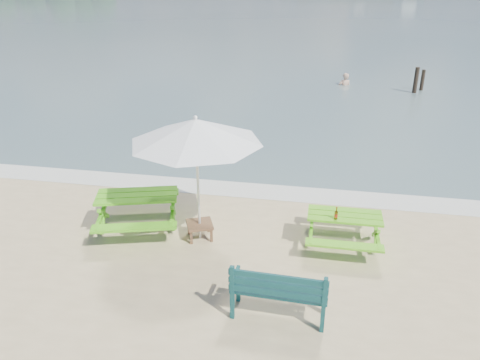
% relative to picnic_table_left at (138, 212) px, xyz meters
% --- Properties ---
extents(sea, '(300.00, 300.00, 0.00)m').
position_rel_picnic_table_left_xyz_m(sea, '(2.59, 82.72, -0.39)').
color(sea, slate).
rests_on(sea, ground).
extents(foam_strip, '(22.00, 0.90, 0.01)m').
position_rel_picnic_table_left_xyz_m(foam_strip, '(2.59, 2.32, -0.38)').
color(foam_strip, silver).
rests_on(foam_strip, ground).
extents(picnic_table_left, '(2.15, 2.28, 0.81)m').
position_rel_picnic_table_left_xyz_m(picnic_table_left, '(0.00, 0.00, 0.00)').
color(picnic_table_left, '#52B31B').
rests_on(picnic_table_left, ground).
extents(picnic_table_right, '(1.47, 1.63, 0.70)m').
position_rel_picnic_table_left_xyz_m(picnic_table_right, '(4.34, 0.11, -0.05)').
color(picnic_table_right, '#5FBA1C').
rests_on(picnic_table_right, ground).
extents(park_bench, '(1.56, 0.58, 0.95)m').
position_rel_picnic_table_left_xyz_m(park_bench, '(3.29, -2.28, -0.10)').
color(park_bench, '#0E383A').
rests_on(park_bench, ground).
extents(side_table, '(0.69, 0.69, 0.34)m').
position_rel_picnic_table_left_xyz_m(side_table, '(1.40, -0.15, -0.21)').
color(side_table, brown).
rests_on(side_table, ground).
extents(patio_umbrella, '(3.43, 3.43, 2.59)m').
position_rel_picnic_table_left_xyz_m(patio_umbrella, '(1.40, -0.15, 1.96)').
color(patio_umbrella, silver).
rests_on(patio_umbrella, ground).
extents(beer_bottle, '(0.07, 0.07, 0.26)m').
position_rel_picnic_table_left_xyz_m(beer_bottle, '(4.16, -0.12, 0.40)').
color(beer_bottle, '#996016').
rests_on(beer_bottle, picnic_table_right).
extents(swimmer, '(0.70, 0.56, 1.69)m').
position_rel_picnic_table_left_xyz_m(swimmer, '(4.67, 15.27, -0.63)').
color(swimmer, tan).
rests_on(swimmer, ground).
extents(mooring_pilings, '(0.58, 0.78, 1.38)m').
position_rel_picnic_table_left_xyz_m(mooring_pilings, '(7.97, 14.43, 0.06)').
color(mooring_pilings, black).
rests_on(mooring_pilings, ground).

